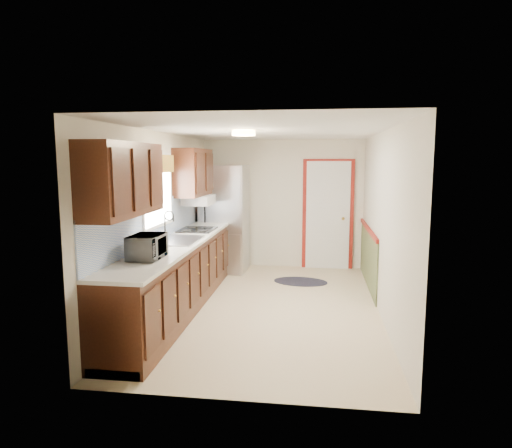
# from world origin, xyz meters

# --- Properties ---
(room_shell) EXTENTS (3.20, 5.20, 2.52)m
(room_shell) POSITION_xyz_m (0.00, 0.00, 1.20)
(room_shell) COLOR beige
(room_shell) RESTS_ON ground
(kitchen_run) EXTENTS (0.63, 4.00, 2.20)m
(kitchen_run) POSITION_xyz_m (-1.24, -0.29, 0.81)
(kitchen_run) COLOR black
(kitchen_run) RESTS_ON ground
(back_wall_trim) EXTENTS (1.12, 2.30, 2.08)m
(back_wall_trim) POSITION_xyz_m (0.99, 2.21, 0.89)
(back_wall_trim) COLOR maroon
(back_wall_trim) RESTS_ON ground
(ceiling_fixture) EXTENTS (0.30, 0.30, 0.06)m
(ceiling_fixture) POSITION_xyz_m (-0.30, -0.20, 2.36)
(ceiling_fixture) COLOR #FFD88C
(ceiling_fixture) RESTS_ON room_shell
(microwave) EXTENTS (0.27, 0.48, 0.33)m
(microwave) POSITION_xyz_m (-1.20, -1.33, 1.10)
(microwave) COLOR white
(microwave) RESTS_ON kitchen_run
(refrigerator) EXTENTS (0.82, 0.81, 1.93)m
(refrigerator) POSITION_xyz_m (-1.02, 2.04, 0.96)
(refrigerator) COLOR #B7B7BC
(refrigerator) RESTS_ON ground
(rug) EXTENTS (0.96, 0.68, 0.01)m
(rug) POSITION_xyz_m (0.40, 1.38, 0.01)
(rug) COLOR black
(rug) RESTS_ON ground
(cooktop) EXTENTS (0.52, 0.62, 0.02)m
(cooktop) POSITION_xyz_m (-1.19, 0.75, 0.95)
(cooktop) COLOR black
(cooktop) RESTS_ON kitchen_run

